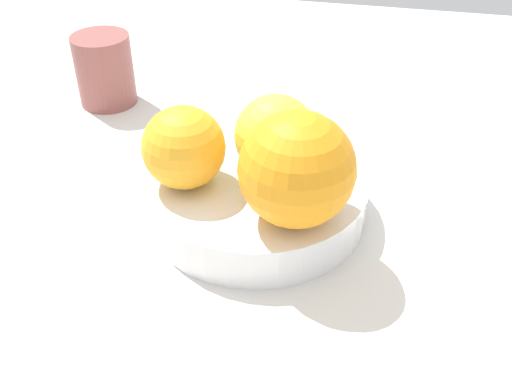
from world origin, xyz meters
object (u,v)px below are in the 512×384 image
(orange_in_bowl_0, at_px, (276,136))
(ceramic_cup, at_px, (105,70))
(fruit_bowl, at_px, (256,196))
(orange_in_bowl_2, at_px, (297,169))
(orange_in_bowl_1, at_px, (184,148))

(orange_in_bowl_0, xyz_separation_m, ceramic_cup, (-0.15, -0.22, -0.03))
(fruit_bowl, xyz_separation_m, ceramic_cup, (-0.16, -0.21, 0.02))
(orange_in_bowl_2, bearing_deg, orange_in_bowl_1, -104.92)
(orange_in_bowl_1, height_order, orange_in_bowl_2, orange_in_bowl_2)
(ceramic_cup, bearing_deg, fruit_bowl, 51.84)
(fruit_bowl, relative_size, ceramic_cup, 2.37)
(orange_in_bowl_0, bearing_deg, orange_in_bowl_2, 24.57)
(orange_in_bowl_0, distance_m, orange_in_bowl_1, 0.07)
(orange_in_bowl_0, bearing_deg, fruit_bowl, -41.43)
(ceramic_cup, bearing_deg, orange_in_bowl_1, 40.27)
(orange_in_bowl_0, xyz_separation_m, orange_in_bowl_2, (0.06, 0.03, 0.01))
(fruit_bowl, height_order, orange_in_bowl_1, orange_in_bowl_1)
(fruit_bowl, xyz_separation_m, orange_in_bowl_1, (0.02, -0.05, 0.05))
(fruit_bowl, height_order, ceramic_cup, ceramic_cup)
(orange_in_bowl_1, xyz_separation_m, orange_in_bowl_2, (0.02, 0.09, 0.01))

